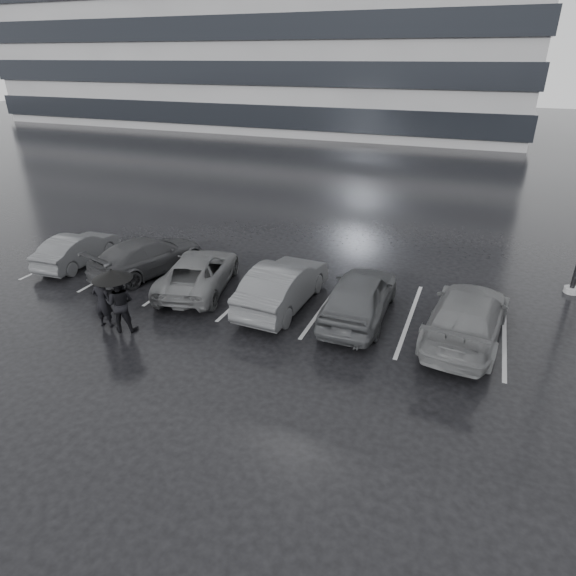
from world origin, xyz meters
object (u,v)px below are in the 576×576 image
Objects in this scene: car_west_c at (148,256)px; pedestrian_right at (120,303)px; car_west_d at (77,249)px; car_west_b at (199,272)px; car_west_a at (283,285)px; car_main at (360,295)px; pedestrian_left at (103,302)px; car_east at (467,316)px.

car_west_c is 4.37m from pedestrian_right.
car_west_c is 1.24× the size of car_west_d.
car_west_b is at bearing -119.24° from pedestrian_right.
car_west_c is 2.59× the size of pedestrian_right.
pedestrian_right is at bearing 42.32° from car_west_a.
car_main is 2.70× the size of pedestrian_left.
car_west_a is 0.97× the size of car_west_c.
pedestrian_right is at bearing 132.40° from car_west_c.
car_east reaches higher than car_west_d.
car_west_c is 4.14m from pedestrian_left.
car_west_d is 0.76× the size of car_east.
pedestrian_left is at bearing -16.88° from pedestrian_right.
car_east is (5.76, 0.09, -0.02)m from car_west_a.
car_main is 8.39m from car_west_c.
car_west_a is 5.76m from car_east.
car_east is at bearing 178.45° from car_main.
pedestrian_left reaches higher than car_west_c.
car_east is 10.84m from pedestrian_left.
car_main is 3.21m from car_east.
car_west_d is at bearing 22.92° from car_west_c.
car_west_d is 2.25× the size of pedestrian_left.
car_main is at bearing -170.96° from pedestrian_right.
car_west_a is 1.00× the size of car_west_b.
car_west_b is 0.91× the size of car_east.
pedestrian_left is (-4.53, -3.33, 0.09)m from car_west_a.
car_main reaches higher than car_east.
car_west_c is (-8.37, 0.47, -0.10)m from car_main.
car_west_c reaches higher than car_west_b.
car_west_c is (-5.83, 0.59, -0.07)m from car_west_a.
car_west_b is at bearing -175.46° from car_west_c.
pedestrian_right reaches higher than car_east.
car_main reaches higher than car_west_d.
pedestrian_right is at bearing 140.96° from car_west_d.
car_main is 11.49m from car_west_d.
car_west_d is 14.70m from car_east.
car_west_a is 2.71× the size of pedestrian_left.
car_west_a is at bearing 6.74° from car_east.
pedestrian_left is at bearing 124.19° from car_west_c.
car_west_b is (-3.28, 0.08, -0.12)m from car_west_a.
car_west_c is 11.60m from car_east.
car_west_d is at bearing -53.92° from pedestrian_right.
car_west_c is 2.78× the size of pedestrian_left.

